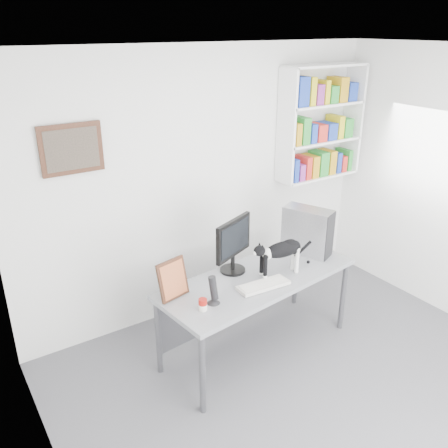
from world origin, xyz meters
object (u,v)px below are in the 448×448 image
object	(u,v)px
monitor	(233,245)
leaning_print	(173,279)
desk	(257,313)
cat	(281,258)
keyboard	(263,285)
speaker	(213,290)
bookshelf	(321,123)
soup_can	(203,305)
pc_tower	(307,231)

from	to	relation	value
monitor	leaning_print	xyz separation A→B (m)	(-0.66, -0.10, -0.09)
desk	leaning_print	world-z (taller)	leaning_print
desk	cat	world-z (taller)	cat
keyboard	leaning_print	size ratio (longest dim) A/B	1.35
speaker	leaning_print	distance (m)	0.35
bookshelf	monitor	distance (m)	1.90
soup_can	bookshelf	bearing A→B (deg)	25.55
speaker	leaning_print	xyz separation A→B (m)	(-0.22, 0.26, 0.05)
leaning_print	cat	distance (m)	0.99
speaker	leaning_print	world-z (taller)	leaning_print
pc_tower	leaning_print	bearing A→B (deg)	157.80
pc_tower	cat	size ratio (longest dim) A/B	0.85
keyboard	leaning_print	world-z (taller)	leaning_print
pc_tower	bookshelf	bearing A→B (deg)	19.42
monitor	leaning_print	size ratio (longest dim) A/B	1.51
leaning_print	desk	bearing A→B (deg)	-20.86
bookshelf	desk	world-z (taller)	bookshelf
monitor	bookshelf	bearing A→B (deg)	-0.53
bookshelf	keyboard	xyz separation A→B (m)	(-1.54, -1.01, -1.06)
soup_can	keyboard	bearing A→B (deg)	2.04
soup_can	speaker	bearing A→B (deg)	17.74
keyboard	pc_tower	size ratio (longest dim) A/B	1.00
pc_tower	keyboard	bearing A→B (deg)	178.63
desk	cat	distance (m)	0.59
pc_tower	cat	xyz separation A→B (m)	(-0.50, -0.21, -0.06)
desk	monitor	distance (m)	0.69
leaning_print	soup_can	size ratio (longest dim) A/B	3.44
pc_tower	speaker	distance (m)	1.28
pc_tower	speaker	bearing A→B (deg)	169.82
bookshelf	leaning_print	bearing A→B (deg)	-162.14
speaker	desk	bearing A→B (deg)	-15.26
keyboard	bookshelf	bearing A→B (deg)	37.46
desk	pc_tower	distance (m)	0.93
leaning_print	speaker	bearing A→B (deg)	-62.40
bookshelf	desk	size ratio (longest dim) A/B	0.67
leaning_print	pc_tower	bearing A→B (deg)	-12.05
keyboard	cat	bearing A→B (deg)	22.72
bookshelf	pc_tower	distance (m)	1.35
leaning_print	soup_can	xyz separation A→B (m)	(0.10, -0.30, -0.12)
desk	keyboard	xyz separation A→B (m)	(-0.08, -0.17, 0.40)
keyboard	pc_tower	xyz separation A→B (m)	(0.76, 0.30, 0.21)
bookshelf	leaning_print	world-z (taller)	bookshelf
desk	bookshelf	bearing A→B (deg)	23.13
pc_tower	soup_can	bearing A→B (deg)	170.28
bookshelf	keyboard	distance (m)	2.12
soup_can	cat	distance (m)	0.89
desk	speaker	size ratio (longest dim) A/B	7.46
monitor	soup_can	world-z (taller)	monitor
desk	pc_tower	xyz separation A→B (m)	(0.68, 0.13, 0.62)
keyboard	desk	bearing A→B (deg)	69.93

